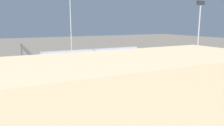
{
  "coord_description": "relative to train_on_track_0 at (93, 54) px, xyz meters",
  "views": [
    {
      "loc": [
        31.87,
        72.09,
        16.98
      ],
      "look_at": [
        -3.49,
        2.74,
        2.5
      ],
      "focal_mm": 34.42,
      "sensor_mm": 36.0,
      "label": 1
    }
  ],
  "objects": [
    {
      "name": "train_on_track_0",
      "position": [
        0.0,
        0.0,
        0.0
      ],
      "size": [
        47.2,
        3.06,
        5.0
      ],
      "color": "#A8AAB2",
      "rests_on": "ground_plane"
    },
    {
      "name": "light_mast_1",
      "position": [
        -18.23,
        43.76,
        12.81
      ],
      "size": [
        2.8,
        0.7,
        23.75
      ],
      "color": "#9EA0A5",
      "rests_on": "ground_plane"
    },
    {
      "name": "track_bed_5",
      "position": [
        5.21,
        25.0,
        -2.56
      ],
      "size": [
        140.0,
        2.8,
        0.12
      ],
      "primitive_type": "cube",
      "color": "#4C443D",
      "rests_on": "ground_plane"
    },
    {
      "name": "track_bed_7",
      "position": [
        5.21,
        35.0,
        -2.56
      ],
      "size": [
        140.0,
        2.8,
        0.12
      ],
      "primitive_type": "cube",
      "color": "#4C443D",
      "rests_on": "ground_plane"
    },
    {
      "name": "train_on_track_2",
      "position": [
        -1.78,
        10.0,
        -0.54
      ],
      "size": [
        90.6,
        3.06,
        4.4
      ],
      "color": "black",
      "rests_on": "ground_plane"
    },
    {
      "name": "train_on_track_5",
      "position": [
        28.99,
        25.0,
        -0.46
      ],
      "size": [
        10.0,
        3.0,
        5.0
      ],
      "color": "#D85914",
      "rests_on": "ground_plane"
    },
    {
      "name": "track_bed_6",
      "position": [
        5.21,
        30.0,
        -2.56
      ],
      "size": [
        140.0,
        2.8,
        0.12
      ],
      "primitive_type": "cube",
      "color": "#3D3833",
      "rests_on": "ground_plane"
    },
    {
      "name": "train_on_track_4",
      "position": [
        9.61,
        20.0,
        -0.53
      ],
      "size": [
        90.6,
        3.0,
        4.4
      ],
      "color": "black",
      "rests_on": "ground_plane"
    },
    {
      "name": "track_bed_8",
      "position": [
        5.21,
        40.0,
        -2.56
      ],
      "size": [
        140.0,
        2.8,
        0.12
      ],
      "primitive_type": "cube",
      "color": "#4C443D",
      "rests_on": "ground_plane"
    },
    {
      "name": "track_bed_1",
      "position": [
        5.21,
        5.0,
        -2.56
      ],
      "size": [
        140.0,
        2.8,
        0.12
      ],
      "primitive_type": "cube",
      "color": "#3D3833",
      "rests_on": "ground_plane"
    },
    {
      "name": "ground_plane",
      "position": [
        5.21,
        20.0,
        -2.62
      ],
      "size": [
        400.0,
        400.0,
        0.0
      ],
      "primitive_type": "plane",
      "color": "#60594F"
    },
    {
      "name": "train_on_track_8",
      "position": [
        9.02,
        40.0,
        -0.54
      ],
      "size": [
        114.8,
        3.0,
        4.4
      ],
      "color": "#285193",
      "rests_on": "ground_plane"
    },
    {
      "name": "maintenance_shed",
      "position": [
        23.95,
        67.96,
        3.63
      ],
      "size": [
        45.23,
        16.45,
        12.51
      ],
      "primitive_type": "cube",
      "color": "tan",
      "rests_on": "ground_plane"
    },
    {
      "name": "track_bed_3",
      "position": [
        5.21,
        15.0,
        -2.56
      ],
      "size": [
        140.0,
        2.8,
        0.12
      ],
      "primitive_type": "cube",
      "color": "#4C443D",
      "rests_on": "ground_plane"
    },
    {
      "name": "light_mast_0",
      "position": [
        9.0,
        -3.99,
        15.58
      ],
      "size": [
        2.8,
        0.7,
        28.79
      ],
      "color": "#9EA0A5",
      "rests_on": "ground_plane"
    },
    {
      "name": "track_bed_2",
      "position": [
        5.21,
        10.0,
        -2.56
      ],
      "size": [
        140.0,
        2.8,
        0.12
      ],
      "primitive_type": "cube",
      "color": "#4C443D",
      "rests_on": "ground_plane"
    },
    {
      "name": "signal_gantry",
      "position": [
        30.53,
        20.0,
        5.18
      ],
      "size": [
        0.7,
        45.0,
        8.8
      ],
      "color": "#4C4742",
      "rests_on": "ground_plane"
    },
    {
      "name": "track_bed_4",
      "position": [
        5.21,
        20.0,
        -2.56
      ],
      "size": [
        140.0,
        2.8,
        0.12
      ],
      "primitive_type": "cube",
      "color": "#4C443D",
      "rests_on": "ground_plane"
    },
    {
      "name": "track_bed_0",
      "position": [
        5.21,
        0.0,
        -2.56
      ],
      "size": [
        140.0,
        2.8,
        0.12
      ],
      "primitive_type": "cube",
      "color": "#4C443D",
      "rests_on": "ground_plane"
    },
    {
      "name": "train_on_track_1",
      "position": [
        0.24,
        5.0,
        -0.61
      ],
      "size": [
        119.8,
        3.06,
        3.8
      ],
      "color": "silver",
      "rests_on": "ground_plane"
    }
  ]
}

